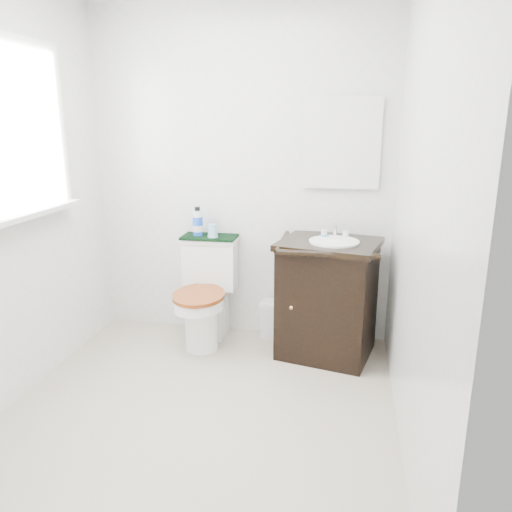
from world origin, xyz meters
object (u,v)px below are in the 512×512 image
(vanity, at_px, (328,296))
(trash_bin, at_px, (274,319))
(mouthwash_bottle, at_px, (198,222))
(cup, at_px, (213,231))
(toilet, at_px, (207,297))

(vanity, height_order, trash_bin, vanity)
(mouthwash_bottle, relative_size, cup, 2.18)
(toilet, distance_m, mouthwash_bottle, 0.56)
(trash_bin, height_order, mouthwash_bottle, mouthwash_bottle)
(toilet, relative_size, trash_bin, 2.67)
(cup, bearing_deg, toilet, -113.64)
(toilet, height_order, trash_bin, toilet)
(toilet, distance_m, vanity, 0.90)
(mouthwash_bottle, xyz_separation_m, cup, (0.13, -0.04, -0.05))
(cup, bearing_deg, mouthwash_bottle, 160.76)
(toilet, bearing_deg, vanity, -4.27)
(trash_bin, bearing_deg, toilet, -165.06)
(toilet, height_order, cup, cup)
(mouthwash_bottle, distance_m, cup, 0.14)
(vanity, distance_m, cup, 0.95)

